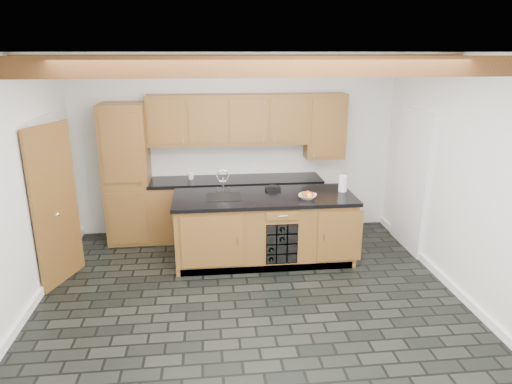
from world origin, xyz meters
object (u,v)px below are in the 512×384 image
Objects in this scene: fruit_bowl at (307,197)px; paper_towel at (343,183)px; kitchen_scale at (273,188)px; island at (264,228)px.

paper_towel reaches higher than fruit_bowl.
island is at bearing -130.71° from kitchen_scale.
paper_towel is at bearing 26.78° from fruit_bowl.
island is 11.33× the size of kitchen_scale.
paper_towel reaches higher than kitchen_scale.
island is 10.53× the size of fruit_bowl.
fruit_bowl is (0.55, -0.18, 0.49)m from island.
fruit_bowl is at bearing -18.42° from island.
paper_towel is at bearing 5.21° from island.
kitchen_scale is 0.93× the size of fruit_bowl.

